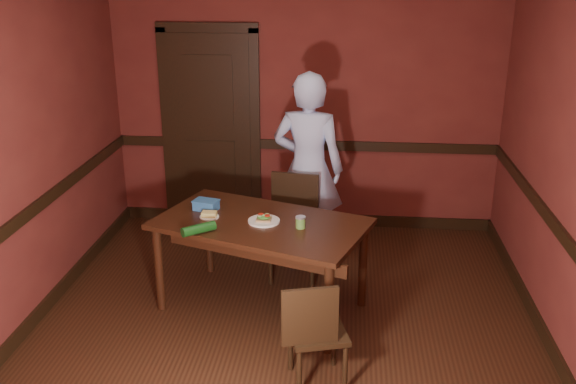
% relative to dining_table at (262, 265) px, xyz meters
% --- Properties ---
extents(floor, '(4.00, 4.50, 0.01)m').
position_rel_dining_table_xyz_m(floor, '(0.22, -0.41, -0.39)').
color(floor, black).
rests_on(floor, ground).
extents(wall_back, '(4.00, 0.02, 2.70)m').
position_rel_dining_table_xyz_m(wall_back, '(0.22, 1.84, 0.96)').
color(wall_back, maroon).
rests_on(wall_back, ground).
extents(wall_front, '(4.00, 0.02, 2.70)m').
position_rel_dining_table_xyz_m(wall_front, '(0.22, -2.66, 0.96)').
color(wall_front, maroon).
rests_on(wall_front, ground).
extents(wall_left, '(0.02, 4.50, 2.70)m').
position_rel_dining_table_xyz_m(wall_left, '(-1.78, -0.41, 0.96)').
color(wall_left, maroon).
rests_on(wall_left, ground).
extents(dado_back, '(4.00, 0.03, 0.10)m').
position_rel_dining_table_xyz_m(dado_back, '(0.22, 1.83, 0.51)').
color(dado_back, black).
rests_on(dado_back, ground).
extents(dado_left, '(0.03, 4.50, 0.10)m').
position_rel_dining_table_xyz_m(dado_left, '(-1.76, -0.41, 0.51)').
color(dado_left, black).
rests_on(dado_left, ground).
extents(dado_right, '(0.03, 4.50, 0.10)m').
position_rel_dining_table_xyz_m(dado_right, '(2.21, -0.41, 0.51)').
color(dado_right, black).
rests_on(dado_right, ground).
extents(baseboard_back, '(4.00, 0.03, 0.12)m').
position_rel_dining_table_xyz_m(baseboard_back, '(0.22, 1.83, -0.33)').
color(baseboard_back, black).
rests_on(baseboard_back, ground).
extents(baseboard_left, '(0.03, 4.50, 0.12)m').
position_rel_dining_table_xyz_m(baseboard_left, '(-1.76, -0.41, -0.33)').
color(baseboard_left, black).
rests_on(baseboard_left, ground).
extents(baseboard_right, '(0.03, 4.50, 0.12)m').
position_rel_dining_table_xyz_m(baseboard_right, '(2.21, -0.41, -0.33)').
color(baseboard_right, black).
rests_on(baseboard_right, ground).
extents(door, '(1.05, 0.07, 2.20)m').
position_rel_dining_table_xyz_m(door, '(-0.78, 1.81, 0.71)').
color(door, black).
rests_on(door, ground).
extents(dining_table, '(1.86, 1.43, 0.77)m').
position_rel_dining_table_xyz_m(dining_table, '(0.00, 0.00, 0.00)').
color(dining_table, black).
rests_on(dining_table, floor).
extents(chair_far, '(0.49, 0.49, 0.93)m').
position_rel_dining_table_xyz_m(chair_far, '(0.24, 0.56, 0.08)').
color(chair_far, black).
rests_on(chair_far, floor).
extents(chair_near, '(0.46, 0.46, 0.80)m').
position_rel_dining_table_xyz_m(chair_near, '(0.51, -0.96, 0.01)').
color(chair_near, black).
rests_on(chair_near, floor).
extents(person, '(0.72, 0.53, 1.82)m').
position_rel_dining_table_xyz_m(person, '(0.31, 0.98, 0.52)').
color(person, '#AEC2EB').
rests_on(person, floor).
extents(sandwich_plate, '(0.25, 0.25, 0.06)m').
position_rel_dining_table_xyz_m(sandwich_plate, '(0.03, -0.01, 0.40)').
color(sandwich_plate, white).
rests_on(sandwich_plate, dining_table).
extents(sauce_jar, '(0.08, 0.08, 0.09)m').
position_rel_dining_table_xyz_m(sauce_jar, '(0.33, -0.10, 0.43)').
color(sauce_jar, '#568737').
rests_on(sauce_jar, dining_table).
extents(cheese_saucer, '(0.16, 0.16, 0.05)m').
position_rel_dining_table_xyz_m(cheese_saucer, '(-0.43, 0.04, 0.41)').
color(cheese_saucer, white).
rests_on(cheese_saucer, dining_table).
extents(food_tub, '(0.23, 0.19, 0.08)m').
position_rel_dining_table_xyz_m(food_tub, '(-0.49, 0.21, 0.43)').
color(food_tub, '#336EB0').
rests_on(food_tub, dining_table).
extents(wrapped_veg, '(0.26, 0.23, 0.08)m').
position_rel_dining_table_xyz_m(wrapped_veg, '(-0.44, -0.28, 0.42)').
color(wrapped_veg, '#113E12').
rests_on(wrapped_veg, dining_table).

